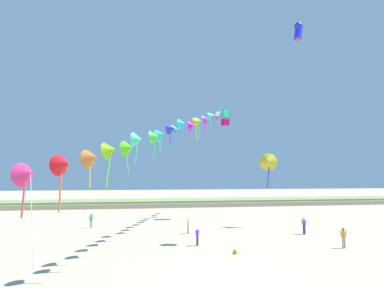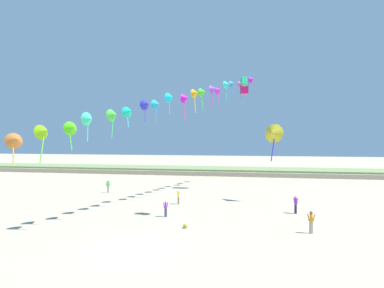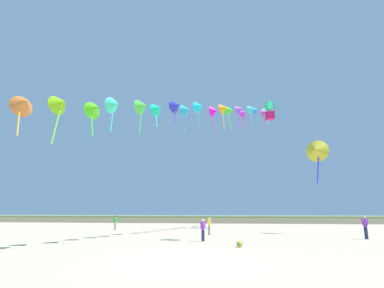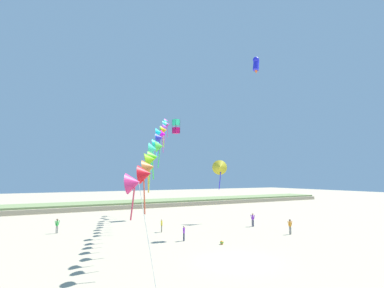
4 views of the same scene
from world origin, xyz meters
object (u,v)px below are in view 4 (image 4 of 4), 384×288
(person_far_right, at_px, (253,219))
(large_kite_low_lead, at_px, (220,167))
(beach_ball, at_px, (222,242))
(person_mid_center, at_px, (184,232))
(person_near_right, at_px, (57,225))
(large_kite_mid_trail, at_px, (256,64))
(large_kite_high_solo, at_px, (176,126))
(person_near_left, at_px, (162,225))
(person_far_left, at_px, (290,226))

(person_far_right, height_order, large_kite_low_lead, large_kite_low_lead)
(beach_ball, bearing_deg, person_mid_center, 128.34)
(person_mid_center, relative_size, person_far_right, 0.88)
(person_near_right, height_order, large_kite_mid_trail, large_kite_mid_trail)
(large_kite_high_solo, xyz_separation_m, beach_ball, (-4.66, -19.81, -14.88))
(large_kite_high_solo, relative_size, beach_ball, 6.57)
(person_near_left, relative_size, large_kite_mid_trail, 0.68)
(large_kite_low_lead, distance_m, beach_ball, 16.20)
(person_near_left, distance_m, person_far_left, 15.06)
(person_far_left, xyz_separation_m, large_kite_high_solo, (-5.18, 19.46, 14.06))
(person_mid_center, distance_m, large_kite_high_solo, 22.98)
(person_mid_center, distance_m, large_kite_low_lead, 15.28)
(person_far_right, distance_m, large_kite_mid_trail, 20.40)
(person_near_left, distance_m, large_kite_high_solo, 19.31)
(person_near_left, bearing_deg, person_far_left, -34.42)
(large_kite_low_lead, distance_m, large_kite_high_solo, 11.21)
(person_near_right, height_order, large_kite_high_solo, large_kite_high_solo)
(person_far_right, xyz_separation_m, large_kite_high_solo, (-5.04, 13.13, 14.04))
(person_near_left, height_order, large_kite_low_lead, large_kite_low_lead)
(person_far_right, relative_size, large_kite_high_solo, 0.74)
(large_kite_mid_trail, distance_m, large_kite_high_solo, 17.60)
(person_near_left, height_order, beach_ball, person_near_left)
(person_far_right, xyz_separation_m, beach_ball, (-9.70, -6.68, -0.83))
(person_near_left, xyz_separation_m, large_kite_low_lead, (10.54, 2.87, 7.12))
(person_near_left, height_order, person_far_left, person_far_left)
(person_near_left, relative_size, person_far_left, 0.89)
(person_near_left, relative_size, person_far_right, 0.88)
(person_near_left, relative_size, person_near_right, 0.91)
(large_kite_mid_trail, bearing_deg, person_far_right, 64.38)
(person_near_left, xyz_separation_m, person_far_right, (12.28, -2.19, 0.13))
(person_far_left, bearing_deg, person_near_left, 145.58)
(person_mid_center, xyz_separation_m, person_far_left, (12.38, -2.85, 0.10))
(person_far_left, height_order, beach_ball, person_far_left)
(large_kite_high_solo, bearing_deg, person_near_left, -123.47)
(beach_ball, bearing_deg, large_kite_low_lead, 55.86)
(person_far_right, bearing_deg, person_mid_center, -164.15)
(person_far_right, distance_m, large_kite_high_solo, 19.88)
(person_near_left, bearing_deg, large_kite_mid_trail, -25.46)
(person_near_right, bearing_deg, person_near_left, -25.69)
(person_near_right, xyz_separation_m, large_kite_low_lead, (21.58, -2.43, 7.03))
(person_near_left, xyz_separation_m, beach_ball, (2.58, -8.86, -0.71))
(person_near_right, xyz_separation_m, person_far_right, (23.32, -7.50, 0.04))
(person_near_left, bearing_deg, large_kite_low_lead, 15.26)
(person_far_right, xyz_separation_m, large_kite_mid_trail, (-1.43, -2.98, 20.13))
(large_kite_mid_trail, xyz_separation_m, beach_ball, (-8.27, -3.70, -20.97))
(person_near_right, distance_m, beach_ball, 19.67)
(person_far_right, bearing_deg, beach_ball, -145.46)
(large_kite_low_lead, bearing_deg, large_kite_mid_trail, -87.77)
(person_near_left, relative_size, person_mid_center, 1.00)
(person_near_right, height_order, large_kite_low_lead, large_kite_low_lead)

